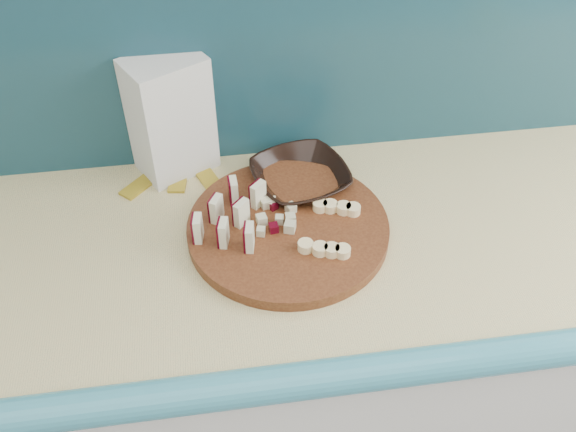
# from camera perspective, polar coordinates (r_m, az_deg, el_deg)

# --- Properties ---
(kitchen_counter) EXTENTS (2.20, 0.63, 0.91)m
(kitchen_counter) POSITION_cam_1_polar(r_m,az_deg,el_deg) (1.56, -5.31, -14.56)
(kitchen_counter) COLOR white
(kitchen_counter) RESTS_ON ground
(backsplash) EXTENTS (2.20, 0.02, 0.50)m
(backsplash) POSITION_cam_1_polar(r_m,az_deg,el_deg) (1.28, -8.40, 14.31)
(backsplash) COLOR teal
(backsplash) RESTS_ON kitchen_counter
(cutting_board) EXTENTS (0.50, 0.50, 0.02)m
(cutting_board) POSITION_cam_1_polar(r_m,az_deg,el_deg) (1.21, 0.00, -1.09)
(cutting_board) COLOR #401C0D
(cutting_board) RESTS_ON kitchen_counter
(apple_wedges) EXTENTS (0.15, 0.17, 0.05)m
(apple_wedges) POSITION_cam_1_polar(r_m,az_deg,el_deg) (1.19, -5.09, 0.14)
(apple_wedges) COLOR beige
(apple_wedges) RESTS_ON cutting_board
(apple_chunks) EXTENTS (0.06, 0.06, 0.02)m
(apple_chunks) POSITION_cam_1_polar(r_m,az_deg,el_deg) (1.20, -1.11, -0.20)
(apple_chunks) COLOR beige
(apple_chunks) RESTS_ON cutting_board
(banana_slices) EXTENTS (0.13, 0.16, 0.02)m
(banana_slices) POSITION_cam_1_polar(r_m,az_deg,el_deg) (1.19, 3.85, -1.04)
(banana_slices) COLOR #FFE09B
(banana_slices) RESTS_ON cutting_board
(brown_bowl) EXTENTS (0.24, 0.24, 0.05)m
(brown_bowl) POSITION_cam_1_polar(r_m,az_deg,el_deg) (1.30, 1.08, 3.39)
(brown_bowl) COLOR black
(brown_bowl) RESTS_ON kitchen_counter
(flour_bag) EXTENTS (0.18, 0.16, 0.25)m
(flour_bag) POSITION_cam_1_polar(r_m,az_deg,el_deg) (1.32, -10.40, 8.74)
(flour_bag) COLOR silver
(flour_bag) RESTS_ON kitchen_counter
(banana_peel) EXTENTS (0.22, 0.19, 0.01)m
(banana_peel) POSITION_cam_1_polar(r_m,az_deg,el_deg) (1.37, -9.64, 3.83)
(banana_peel) COLOR gold
(banana_peel) RESTS_ON kitchen_counter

